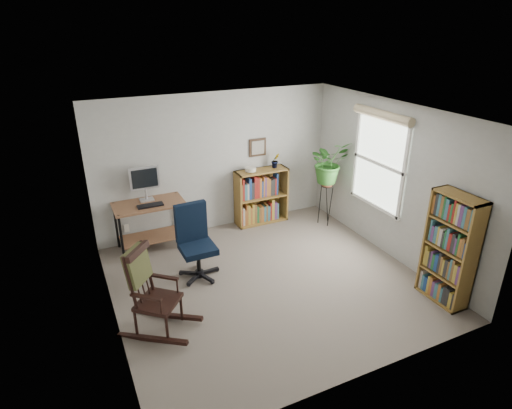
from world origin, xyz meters
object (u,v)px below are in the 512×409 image
desk (151,226)px  office_chair (198,243)px  tall_bookshelf (450,249)px  low_bookshelf (261,196)px  rocking_chair (157,291)px

desk → office_chair: 1.23m
desk → tall_bookshelf: size_ratio=0.73×
low_bookshelf → tall_bookshelf: bearing=-70.2°
office_chair → low_bookshelf: office_chair is taller
desk → rocking_chair: 2.10m
desk → rocking_chair: rocking_chair is taller
desk → rocking_chair: (-0.38, -2.06, 0.16)m
office_chair → tall_bookshelf: bearing=-38.2°
low_bookshelf → office_chair: bearing=-141.9°
office_chair → tall_bookshelf: size_ratio=0.73×
desk → tall_bookshelf: (3.18, -3.05, 0.36)m
office_chair → low_bookshelf: bearing=34.3°
office_chair → rocking_chair: (-0.79, -0.91, 0.00)m
tall_bookshelf → office_chair: bearing=145.5°
low_bookshelf → tall_bookshelf: size_ratio=0.67×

